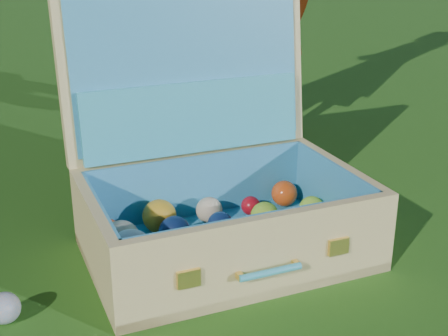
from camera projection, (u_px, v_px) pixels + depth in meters
ground at (237, 300)px, 1.27m from camera, size 60.00×60.00×0.00m
stray_ball at (4, 308)px, 1.19m from camera, size 0.06×0.06×0.06m
suitcase at (209, 177)px, 1.45m from camera, size 0.75×0.68×0.59m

